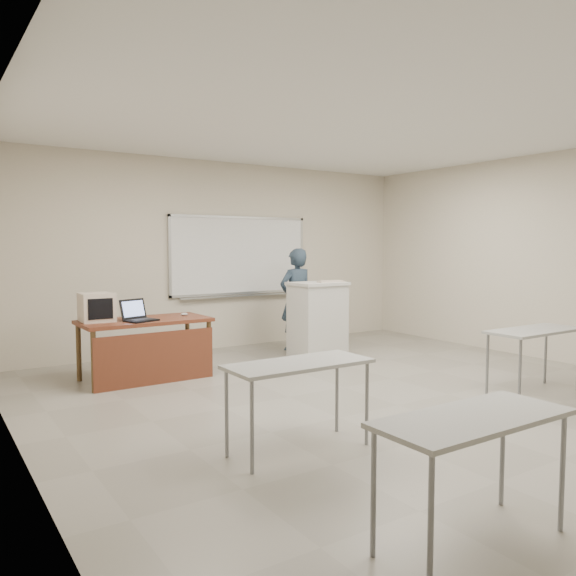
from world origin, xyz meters
TOP-DOWN VIEW (x-y plane):
  - floor at (0.00, 0.00)m, footprint 7.00×8.00m
  - whiteboard at (0.30, 3.97)m, footprint 2.48×0.10m
  - student_desks at (-0.00, -1.35)m, footprint 4.40×2.20m
  - instructor_desk at (-1.80, 2.49)m, footprint 1.56×0.78m
  - podium at (0.80, 2.50)m, footprint 0.80×0.58m
  - crt_monitor at (-2.35, 2.73)m, footprint 0.38×0.42m
  - laptop at (-1.90, 2.48)m, footprint 0.35×0.33m
  - mouse at (-1.25, 2.65)m, footprint 0.11×0.10m
  - keyboard at (0.95, 2.38)m, footprint 0.42×0.18m
  - presenter at (0.87, 3.18)m, footprint 0.60×0.40m

SIDE VIEW (x-z plane):
  - floor at x=0.00m, z-range -0.01..0.00m
  - instructor_desk at x=-1.80m, z-range 0.19..0.94m
  - podium at x=0.80m, z-range 0.00..1.12m
  - student_desks at x=0.00m, z-range 0.31..1.04m
  - mouse at x=-1.25m, z-range 0.75..0.79m
  - presenter at x=0.87m, z-range 0.00..1.62m
  - laptop at x=-1.90m, z-range 0.68..0.94m
  - crt_monitor at x=-2.35m, z-range 0.74..1.10m
  - keyboard at x=0.95m, z-range 1.12..1.14m
  - whiteboard at x=0.30m, z-range 0.83..2.14m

